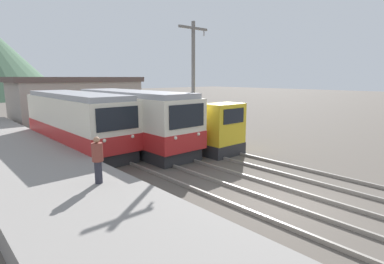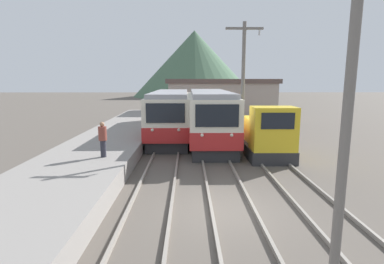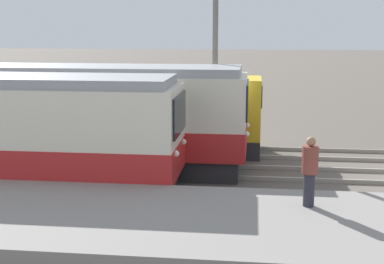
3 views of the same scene
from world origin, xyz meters
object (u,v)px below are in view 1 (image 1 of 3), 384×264
at_px(commuter_train_center, 133,122).
at_px(person_on_platform, 98,158).
at_px(shunting_locomotive, 207,131).
at_px(catenary_mast_mid, 193,85).
at_px(commuter_train_left, 77,124).

height_order(commuter_train_center, person_on_platform, commuter_train_center).
relative_size(commuter_train_center, shunting_locomotive, 2.24).
bearing_deg(catenary_mast_mid, commuter_train_center, 110.63).
relative_size(catenary_mast_mid, person_on_platform, 4.46).
height_order(commuter_train_center, catenary_mast_mid, catenary_mast_mid).
distance_m(commuter_train_left, commuter_train_center, 3.41).
height_order(shunting_locomotive, catenary_mast_mid, catenary_mast_mid).
distance_m(shunting_locomotive, person_on_platform, 9.04).
distance_m(catenary_mast_mid, person_on_platform, 7.85).
distance_m(commuter_train_left, catenary_mast_mid, 7.73).
height_order(commuter_train_left, person_on_platform, commuter_train_left).
xyz_separation_m(commuter_train_left, shunting_locomotive, (5.80, -5.58, -0.45)).
bearing_deg(person_on_platform, commuter_train_center, 50.98).
xyz_separation_m(shunting_locomotive, catenary_mast_mid, (-1.49, -0.38, 2.83)).
relative_size(commuter_train_left, commuter_train_center, 1.01).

